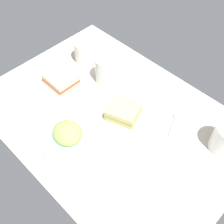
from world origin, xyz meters
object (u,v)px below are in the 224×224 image
(glass_of_milk, at_px, (106,71))
(sandwich_side, at_px, (61,80))
(sandwich_main, at_px, (123,112))
(spoon, at_px, (175,119))
(plate_of_food, at_px, (68,135))
(coffee_mug_black, at_px, (84,51))
(paper_napkin, at_px, (162,168))

(glass_of_milk, bearing_deg, sandwich_side, 52.03)
(sandwich_main, bearing_deg, glass_of_milk, -25.13)
(glass_of_milk, relative_size, spoon, 0.99)
(plate_of_food, relative_size, sandwich_side, 1.83)
(glass_of_milk, distance_m, spoon, 0.31)
(coffee_mug_black, relative_size, sandwich_side, 0.92)
(sandwich_side, xyz_separation_m, spoon, (-0.41, -0.17, -0.02))
(sandwich_main, xyz_separation_m, spoon, (-0.14, -0.11, -0.02))
(plate_of_food, distance_m, coffee_mug_black, 0.38)
(glass_of_milk, height_order, paper_napkin, glass_of_milk)
(spoon, xyz_separation_m, paper_napkin, (-0.08, 0.18, -0.00))
(sandwich_main, bearing_deg, sandwich_side, 11.11)
(spoon, bearing_deg, sandwich_main, 39.08)
(plate_of_food, xyz_separation_m, paper_napkin, (-0.29, -0.13, -0.02))
(sandwich_side, bearing_deg, spoon, -157.94)
(sandwich_main, height_order, spoon, sandwich_main)
(sandwich_main, distance_m, paper_napkin, 0.23)
(sandwich_main, bearing_deg, paper_napkin, 163.90)
(coffee_mug_black, xyz_separation_m, paper_napkin, (-0.53, 0.16, -0.05))
(plate_of_food, bearing_deg, sandwich_side, -34.06)
(sandwich_main, height_order, paper_napkin, sandwich_main)
(sandwich_main, distance_m, glass_of_milk, 0.19)
(coffee_mug_black, distance_m, spoon, 0.45)
(sandwich_main, xyz_separation_m, paper_napkin, (-0.22, 0.06, -0.02))
(sandwich_side, distance_m, glass_of_milk, 0.17)
(coffee_mug_black, bearing_deg, spoon, -178.26)
(coffee_mug_black, xyz_separation_m, glass_of_milk, (-0.14, 0.02, -0.00))
(coffee_mug_black, distance_m, glass_of_milk, 0.14)
(sandwich_side, bearing_deg, plate_of_food, 145.94)
(coffee_mug_black, bearing_deg, paper_napkin, 162.91)
(coffee_mug_black, height_order, paper_napkin, coffee_mug_black)
(spoon, bearing_deg, plate_of_food, 56.60)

